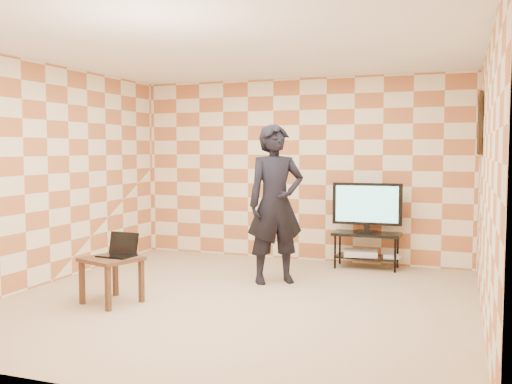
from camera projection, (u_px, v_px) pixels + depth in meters
floor at (238, 300)px, 6.25m from camera, size 5.00×5.00×0.00m
wall_back at (299, 170)px, 8.49m from camera, size 5.00×0.02×2.70m
wall_front at (99, 195)px, 3.80m from camera, size 5.00×0.02×2.70m
wall_left at (48, 174)px, 6.99m from camera, size 0.02×5.00×2.70m
wall_right at (487, 182)px, 5.30m from camera, size 0.02×5.00×2.70m
ceiling at (237, 51)px, 6.05m from camera, size 5.00×5.00×0.02m
wall_art at (480, 124)px, 6.72m from camera, size 0.04×0.72×0.72m
tv_stand at (367, 242)px, 7.91m from camera, size 0.93×0.42×0.50m
tv at (367, 205)px, 7.87m from camera, size 0.95×0.19×0.69m
dvd_player at (361, 253)px, 7.93m from camera, size 0.50×0.40×0.08m
game_console at (393, 256)px, 7.77m from camera, size 0.24×0.20×0.05m
side_table at (112, 265)px, 6.11m from camera, size 0.67×0.67×0.50m
laptop at (119, 251)px, 6.18m from camera, size 0.39×0.32×0.25m
person at (276, 204)px, 7.02m from camera, size 0.85×0.80×1.96m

